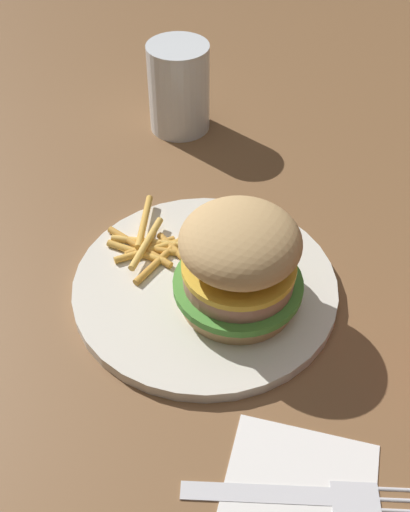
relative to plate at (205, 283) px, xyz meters
name	(u,v)px	position (x,y,z in m)	size (l,w,h in m)	color
ground_plane	(220,290)	(0.01, 0.00, -0.01)	(1.60, 1.60, 0.00)	brown
plate	(205,283)	(0.00, 0.00, 0.00)	(0.25, 0.25, 0.01)	silver
sandwich	(239,262)	(0.03, -0.03, 0.06)	(0.12, 0.12, 0.10)	tan
fries_pile	(152,246)	(-0.05, 0.04, 0.01)	(0.10, 0.12, 0.01)	gold
napkin	(299,495)	(0.07, -0.21, -0.01)	(0.11, 0.11, 0.00)	white
fork	(301,494)	(0.07, -0.21, 0.00)	(0.17, 0.03, 0.00)	silver
drink_glass	(179,91)	(-0.03, 0.28, 0.04)	(0.08, 0.08, 0.11)	silver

